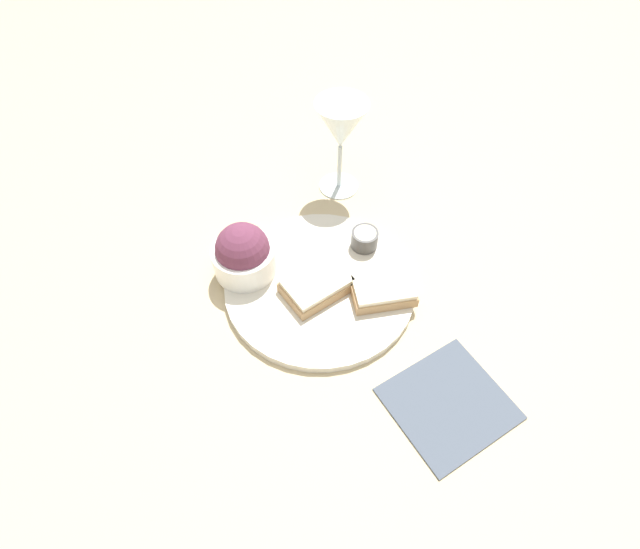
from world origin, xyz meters
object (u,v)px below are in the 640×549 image
cheese_toast_near (317,285)px  cheese_toast_far (382,289)px  wine_glass (341,129)px  salad_bowl (243,254)px  napkin (449,403)px  sauce_ramekin (365,238)px

cheese_toast_near → cheese_toast_far: same height
cheese_toast_far → wine_glass: bearing=-81.7°
salad_bowl → napkin: 0.37m
salad_bowl → sauce_ramekin: 0.20m
cheese_toast_near → cheese_toast_far: bearing=171.3°
sauce_ramekin → cheese_toast_far: bearing=97.7°
cheese_toast_far → napkin: 0.19m
salad_bowl → wine_glass: 0.27m
sauce_ramekin → napkin: size_ratio=0.22×
sauce_ramekin → napkin: 0.29m
cheese_toast_far → wine_glass: size_ratio=0.57×
sauce_ramekin → cheese_toast_near: sauce_ramekin is taller
salad_bowl → cheese_toast_near: size_ratio=0.80×
cheese_toast_near → napkin: cheese_toast_near is taller
sauce_ramekin → wine_glass: (0.02, -0.16, 0.10)m
salad_bowl → cheese_toast_far: salad_bowl is taller
sauce_ramekin → cheese_toast_near: (0.09, 0.09, -0.00)m
salad_bowl → cheese_toast_far: size_ratio=0.98×
wine_glass → napkin: bearing=103.0°
cheese_toast_far → sauce_ramekin: bearing=-82.3°
cheese_toast_far → napkin: cheese_toast_far is taller
salad_bowl → cheese_toast_far: bearing=162.3°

